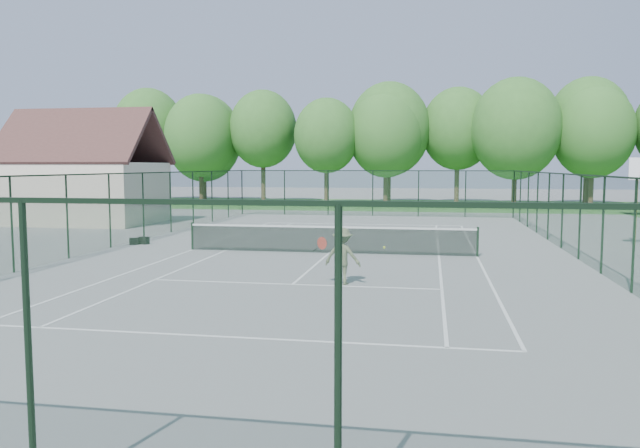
{
  "coord_description": "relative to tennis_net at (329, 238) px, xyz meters",
  "views": [
    {
      "loc": [
        3.77,
        -23.25,
        3.32
      ],
      "look_at": [
        0.0,
        -2.0,
        1.3
      ],
      "focal_mm": 35.0,
      "sensor_mm": 36.0,
      "label": 1
    }
  ],
  "objects": [
    {
      "name": "sports_bag_b",
      "position": [
        -8.18,
        1.3,
        -0.42
      ],
      "size": [
        0.46,
        0.35,
        0.32
      ],
      "primitive_type": "cube",
      "rotation": [
        0.0,
        0.0,
        -0.28
      ],
      "color": "black",
      "rests_on": "ground"
    },
    {
      "name": "sports_bag_a",
      "position": [
        -8.52,
        1.07,
        -0.43
      ],
      "size": [
        0.42,
        0.34,
        0.29
      ],
      "primitive_type": "cube",
      "rotation": [
        0.0,
        0.0,
        0.4
      ],
      "color": "black",
      "rests_on": "ground"
    },
    {
      "name": "ground",
      "position": [
        0.0,
        0.0,
        -0.58
      ],
      "size": [
        140.0,
        140.0,
        0.0
      ],
      "primitive_type": "plane",
      "color": "gray",
      "rests_on": "ground"
    },
    {
      "name": "utility_building",
      "position": [
        -16.0,
        10.0,
        2.54
      ],
      "size": [
        8.6,
        6.27,
        6.63
      ],
      "color": "beige",
      "rests_on": "ground"
    },
    {
      "name": "tennis_player",
      "position": [
        1.37,
        -6.11,
        0.22
      ],
      "size": [
        2.05,
        0.92,
        1.6
      ],
      "color": "#5D6345",
      "rests_on": "ground"
    },
    {
      "name": "court_lines",
      "position": [
        0.0,
        0.0,
        -0.57
      ],
      "size": [
        11.05,
        23.85,
        0.01
      ],
      "color": "white",
      "rests_on": "ground"
    },
    {
      "name": "fence_enclosure",
      "position": [
        0.0,
        0.0,
        0.98
      ],
      "size": [
        18.05,
        36.05,
        3.02
      ],
      "color": "#1B3D24",
      "rests_on": "ground"
    },
    {
      "name": "tennis_net",
      "position": [
        0.0,
        0.0,
        0.0
      ],
      "size": [
        11.08,
        0.08,
        1.1
      ],
      "color": "black",
      "rests_on": "ground"
    },
    {
      "name": "grass_far",
      "position": [
        0.0,
        30.0,
        -0.57
      ],
      "size": [
        80.0,
        16.0,
        0.01
      ],
      "primitive_type": "cube",
      "color": "#3A802F",
      "rests_on": "ground"
    },
    {
      "name": "tree_line_far",
      "position": [
        0.0,
        30.0,
        5.42
      ],
      "size": [
        39.4,
        6.4,
        9.7
      ],
      "color": "#483724",
      "rests_on": "ground"
    }
  ]
}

